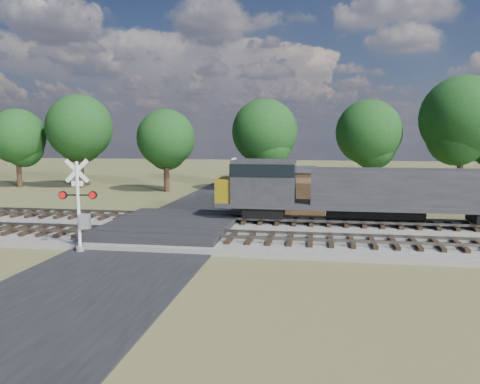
# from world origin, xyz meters

# --- Properties ---
(ground) EXTENTS (160.00, 160.00, 0.00)m
(ground) POSITION_xyz_m (0.00, 0.00, 0.00)
(ground) COLOR brown
(ground) RESTS_ON ground
(ballast_bed) EXTENTS (140.00, 10.00, 0.30)m
(ballast_bed) POSITION_xyz_m (10.00, 0.50, 0.15)
(ballast_bed) COLOR gray
(ballast_bed) RESTS_ON ground
(road) EXTENTS (7.00, 60.00, 0.08)m
(road) POSITION_xyz_m (0.00, 0.00, 0.04)
(road) COLOR black
(road) RESTS_ON ground
(crossing_panel) EXTENTS (7.00, 9.00, 0.62)m
(crossing_panel) POSITION_xyz_m (0.00, 0.50, 0.32)
(crossing_panel) COLOR #262628
(crossing_panel) RESTS_ON ground
(track_near) EXTENTS (140.00, 2.60, 0.33)m
(track_near) POSITION_xyz_m (3.12, -2.00, 0.41)
(track_near) COLOR black
(track_near) RESTS_ON ballast_bed
(track_far) EXTENTS (140.00, 2.60, 0.33)m
(track_far) POSITION_xyz_m (3.12, 3.00, 0.41)
(track_far) COLOR black
(track_far) RESTS_ON ballast_bed
(crossing_signal_near) EXTENTS (1.80, 0.43, 4.48)m
(crossing_signal_near) POSITION_xyz_m (-2.72, -4.82, 1.86)
(crossing_signal_near) COLOR silver
(crossing_signal_near) RESTS_ON ground
(crossing_signal_far) EXTENTS (1.56, 0.43, 3.90)m
(crossing_signal_far) POSITION_xyz_m (3.26, 7.46, 1.62)
(crossing_signal_far) COLOR silver
(crossing_signal_far) RESTS_ON ground
(equipment_shed) EXTENTS (5.65, 5.65, 3.20)m
(equipment_shed) POSITION_xyz_m (6.34, 8.93, 1.62)
(equipment_shed) COLOR #42271C
(equipment_shed) RESTS_ON ground
(treeline) EXTENTS (84.73, 10.71, 11.87)m
(treeline) POSITION_xyz_m (3.07, 21.45, 6.38)
(treeline) COLOR black
(treeline) RESTS_ON ground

